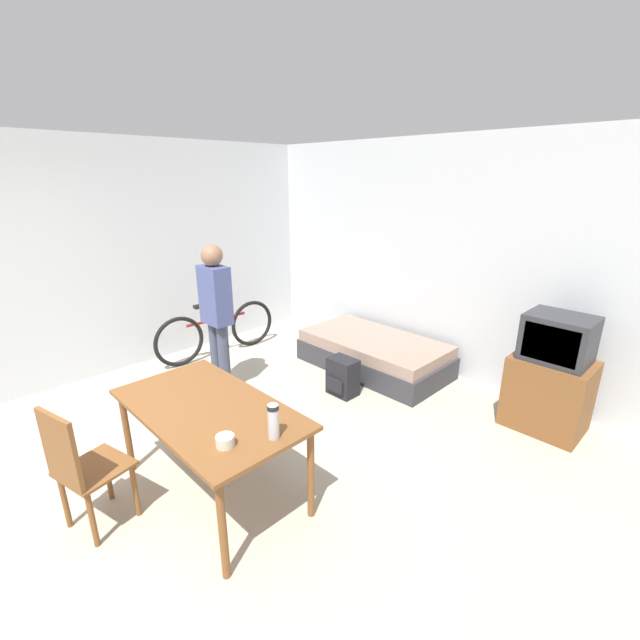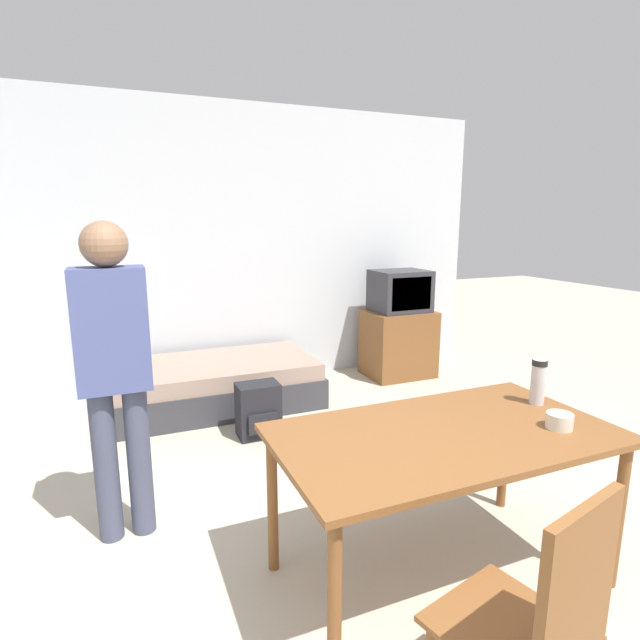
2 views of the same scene
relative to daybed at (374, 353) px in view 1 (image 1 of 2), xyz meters
The scene contains 12 objects.
ground_plane 3.32m from the daybed, 87.33° to the right, with size 20.00×20.00×0.00m, color #B2A893.
wall_back 1.30m from the daybed, 75.17° to the left, with size 5.67×0.06×2.70m.
wall_left 2.85m from the daybed, 148.04° to the right, with size 0.06×4.87×2.70m.
daybed is the anchor object (origin of this frame).
tv 1.98m from the daybed, ahead, with size 0.67×0.53×1.11m.
dining_table 2.66m from the daybed, 78.37° to the right, with size 1.50×0.82×0.72m.
wooden_chair 3.39m from the daybed, 85.41° to the right, with size 0.48×0.48×0.93m.
bicycle 2.06m from the daybed, 146.38° to the right, with size 0.16×1.70×0.74m.
person_standing 1.99m from the daybed, 115.30° to the right, with size 0.34×0.22×1.63m.
thermos_flask 2.80m from the daybed, 65.01° to the right, with size 0.07×0.07×0.23m.
mate_bowl 2.97m from the daybed, 69.67° to the right, with size 0.11×0.11×0.07m.
backpack 0.79m from the daybed, 76.68° to the right, with size 0.32×0.25×0.42m.
Camera 1 is at (2.83, -0.56, 2.28)m, focal length 24.00 mm.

